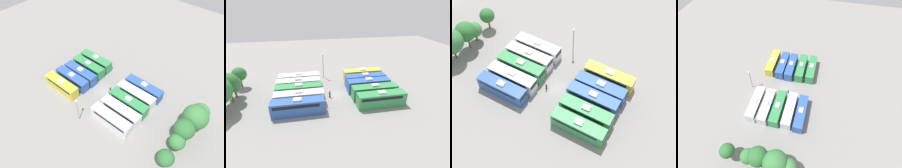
# 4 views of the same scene
# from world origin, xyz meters

# --- Properties ---
(ground_plane) EXTENTS (126.28, 126.28, 0.00)m
(ground_plane) POSITION_xyz_m (0.00, 0.00, 0.00)
(ground_plane) COLOR gray
(bus_0) EXTENTS (2.62, 10.48, 3.48)m
(bus_0) POSITION_xyz_m (-6.69, -8.63, 1.72)
(bus_0) COLOR #338C4C
(bus_0) RESTS_ON ground_plane
(bus_1) EXTENTS (2.62, 10.48, 3.48)m
(bus_1) POSITION_xyz_m (-3.29, -8.44, 1.72)
(bus_1) COLOR #338C4C
(bus_1) RESTS_ON ground_plane
(bus_2) EXTENTS (2.62, 10.48, 3.48)m
(bus_2) POSITION_xyz_m (0.15, -8.19, 1.72)
(bus_2) COLOR #2D56A8
(bus_2) RESTS_ON ground_plane
(bus_3) EXTENTS (2.62, 10.48, 3.48)m
(bus_3) POSITION_xyz_m (3.18, -8.35, 1.72)
(bus_3) COLOR #2D56A8
(bus_3) RESTS_ON ground_plane
(bus_4) EXTENTS (2.62, 10.48, 3.48)m
(bus_4) POSITION_xyz_m (6.68, -8.69, 1.72)
(bus_4) COLOR gold
(bus_4) RESTS_ON ground_plane
(bus_5) EXTENTS (2.62, 10.48, 3.48)m
(bus_5) POSITION_xyz_m (-6.47, 8.74, 1.72)
(bus_5) COLOR #2D56A8
(bus_5) RESTS_ON ground_plane
(bus_6) EXTENTS (2.62, 10.48, 3.48)m
(bus_6) POSITION_xyz_m (-3.23, 8.52, 1.72)
(bus_6) COLOR silver
(bus_6) RESTS_ON ground_plane
(bus_7) EXTENTS (2.62, 10.48, 3.48)m
(bus_7) POSITION_xyz_m (0.08, 8.61, 1.72)
(bus_7) COLOR #338C4C
(bus_7) RESTS_ON ground_plane
(bus_8) EXTENTS (2.62, 10.48, 3.48)m
(bus_8) POSITION_xyz_m (3.33, 8.72, 1.72)
(bus_8) COLOR silver
(bus_8) RESTS_ON ground_plane
(bus_9) EXTENTS (2.62, 10.48, 3.48)m
(bus_9) POSITION_xyz_m (6.64, 8.55, 1.72)
(bus_9) COLOR silver
(bus_9) RESTS_ON ground_plane
(worker_person) EXTENTS (0.36, 0.36, 1.71)m
(worker_person) POSITION_xyz_m (-1.19, 1.63, 0.79)
(worker_person) COLOR #333338
(worker_person) RESTS_ON ground_plane
(light_pole) EXTENTS (0.60, 0.60, 7.07)m
(light_pole) POSITION_xyz_m (10.55, 1.80, 4.86)
(light_pole) COLOR gray
(light_pole) RESTS_ON ground_plane
(tree_0) EXTENTS (4.14, 4.14, 6.35)m
(tree_0) POSITION_xyz_m (-6.38, 23.68, 4.26)
(tree_0) COLOR brown
(tree_0) RESTS_ON ground_plane
(tree_1) EXTENTS (5.57, 5.57, 7.92)m
(tree_1) POSITION_xyz_m (-3.72, 23.59, 5.13)
(tree_1) COLOR brown
(tree_1) RESTS_ON ground_plane
(tree_2) EXTENTS (4.48, 4.48, 7.08)m
(tree_2) POSITION_xyz_m (0.40, 23.08, 4.83)
(tree_2) COLOR brown
(tree_2) RESTS_ON ground_plane
(tree_3) EXTENTS (3.50, 3.50, 5.05)m
(tree_3) POSITION_xyz_m (2.97, 23.19, 3.27)
(tree_3) COLOR brown
(tree_3) RESTS_ON ground_plane
(tree_4) EXTENTS (3.47, 3.47, 5.58)m
(tree_4) POSITION_xyz_m (7.83, 23.24, 3.82)
(tree_4) COLOR brown
(tree_4) RESTS_ON ground_plane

